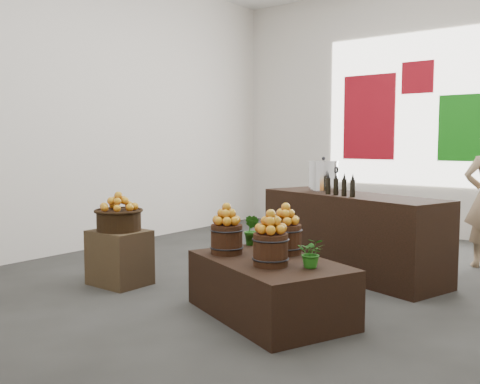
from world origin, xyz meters
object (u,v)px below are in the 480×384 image
Objects in this scene: stock_pot_left at (323,177)px; crate at (120,257)px; wicker_basket at (119,221)px; counter at (351,234)px; display_table at (269,288)px.

crate is at bearing -122.81° from stock_pot_left.
stock_pot_left is at bearing 57.19° from wicker_basket.
wicker_basket is 0.21× the size of counter.
counter is at bearing 116.19° from display_table.
wicker_basket is 1.88m from display_table.
counter is at bearing 47.34° from crate.
wicker_basket reaches higher than crate.
crate is at bearing -115.72° from counter.
display_table is 2.15m from stock_pot_left.
wicker_basket is 2.42m from stock_pot_left.
counter reaches higher than wicker_basket.
stock_pot_left is (-0.43, 0.13, 0.62)m from counter.
crate is 2.55m from counter.
wicker_basket is at bearing -115.72° from counter.
wicker_basket is at bearing 0.00° from crate.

